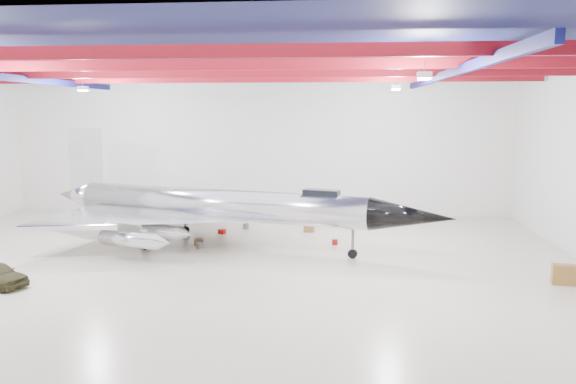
# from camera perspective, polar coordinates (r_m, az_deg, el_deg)

# --- Properties ---
(floor) EXTENTS (40.00, 40.00, 0.00)m
(floor) POSITION_cam_1_polar(r_m,az_deg,el_deg) (31.32, -7.19, -7.11)
(floor) COLOR #C2B69A
(floor) RESTS_ON ground
(wall_back) EXTENTS (40.00, 0.00, 40.00)m
(wall_back) POSITION_cam_1_polar(r_m,az_deg,el_deg) (45.04, -3.17, 4.75)
(wall_back) COLOR silver
(wall_back) RESTS_ON floor
(ceiling) EXTENTS (40.00, 40.00, 0.00)m
(ceiling) POSITION_cam_1_polar(r_m,az_deg,el_deg) (30.33, -7.58, 13.36)
(ceiling) COLOR #0A0F38
(ceiling) RESTS_ON wall_back
(ceiling_structure) EXTENTS (39.50, 29.50, 1.08)m
(ceiling_structure) POSITION_cam_1_polar(r_m,az_deg,el_deg) (30.27, -7.55, 12.09)
(ceiling_structure) COLOR maroon
(ceiling_structure) RESTS_ON ceiling
(jet_aircraft) EXTENTS (25.76, 18.24, 7.14)m
(jet_aircraft) POSITION_cam_1_polar(r_m,az_deg,el_deg) (34.52, -7.14, -1.68)
(jet_aircraft) COLOR silver
(jet_aircraft) RESTS_ON floor
(desk) EXTENTS (1.13, 0.69, 0.97)m
(desk) POSITION_cam_1_polar(r_m,az_deg,el_deg) (30.21, 26.20, -7.53)
(desk) COLOR brown
(desk) RESTS_ON floor
(crate_ply) EXTENTS (0.59, 0.54, 0.33)m
(crate_ply) POSITION_cam_1_polar(r_m,az_deg,el_deg) (35.92, -14.37, -5.03)
(crate_ply) COLOR olive
(crate_ply) RESTS_ON floor
(toolbox_red) EXTENTS (0.56, 0.50, 0.32)m
(toolbox_red) POSITION_cam_1_polar(r_m,az_deg,el_deg) (38.32, -6.74, -4.00)
(toolbox_red) COLOR #A61410
(toolbox_red) RESTS_ON floor
(engine_drum) EXTENTS (0.58, 0.58, 0.41)m
(engine_drum) POSITION_cam_1_polar(r_m,az_deg,el_deg) (34.58, -8.91, -5.32)
(engine_drum) COLOR #59595B
(engine_drum) RESTS_ON floor
(parts_bin) EXTENTS (0.77, 0.67, 0.46)m
(parts_bin) POSITION_cam_1_polar(r_m,az_deg,el_deg) (38.62, 2.16, -3.74)
(parts_bin) COLOR olive
(parts_bin) RESTS_ON floor
(crate_small) EXTENTS (0.43, 0.36, 0.28)m
(crate_small) POSITION_cam_1_polar(r_m,az_deg,el_deg) (38.76, -13.74, -4.07)
(crate_small) COLOR #59595B
(crate_small) RESTS_ON floor
(tool_chest) EXTENTS (0.40, 0.40, 0.34)m
(tool_chest) POSITION_cam_1_polar(r_m,az_deg,el_deg) (35.16, 4.78, -5.08)
(tool_chest) COLOR #A61410
(tool_chest) RESTS_ON floor
(oil_barrel) EXTENTS (0.67, 0.58, 0.40)m
(oil_barrel) POSITION_cam_1_polar(r_m,az_deg,el_deg) (35.34, -9.05, -5.03)
(oil_barrel) COLOR olive
(oil_barrel) RESTS_ON floor
(spares_box) EXTENTS (0.47, 0.47, 0.39)m
(spares_box) POSITION_cam_1_polar(r_m,az_deg,el_deg) (39.74, -4.29, -3.47)
(spares_box) COLOR #59595B
(spares_box) RESTS_ON floor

